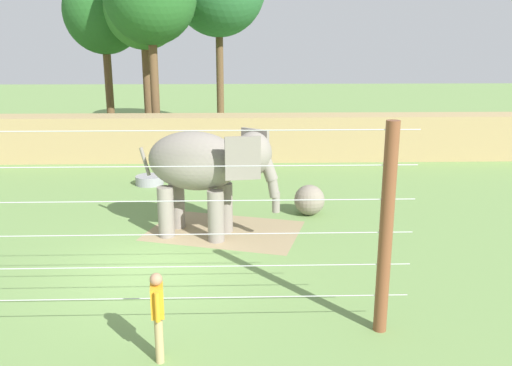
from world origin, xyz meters
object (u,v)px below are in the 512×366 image
at_px(elephant, 205,166).
at_px(zookeeper, 158,313).
at_px(water_tub, 150,180).
at_px(enrichment_ball, 309,200).

bearing_deg(elephant, zookeeper, -94.12).
bearing_deg(water_tub, elephant, -65.69).
bearing_deg(zookeeper, enrichment_ball, 65.47).
bearing_deg(elephant, water_tub, 114.31).
xyz_separation_m(enrichment_ball, water_tub, (-5.86, 3.99, -0.32)).
height_order(elephant, zookeeper, elephant).
relative_size(enrichment_ball, zookeeper, 0.60).
relative_size(elephant, water_tub, 3.72).
xyz_separation_m(enrichment_ball, zookeeper, (-3.70, -8.12, 0.43)).
height_order(enrichment_ball, zookeeper, zookeeper).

